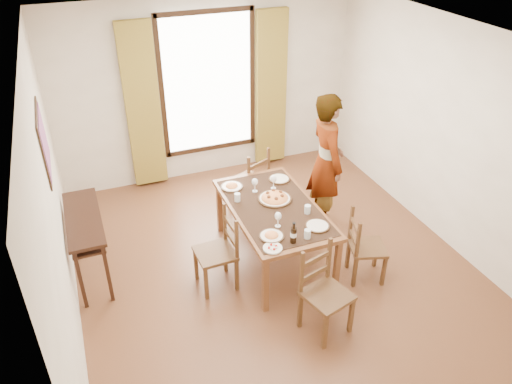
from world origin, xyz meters
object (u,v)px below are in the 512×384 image
object	(u,v)px
dining_table	(274,211)
pasta_platter	(275,196)
console_table	(85,225)
man	(326,162)

from	to	relation	value
dining_table	pasta_platter	world-z (taller)	pasta_platter
dining_table	pasta_platter	size ratio (longest dim) A/B	4.24
dining_table	pasta_platter	bearing A→B (deg)	63.73
console_table	man	distance (m)	3.02
dining_table	man	bearing A→B (deg)	27.47
dining_table	man	xyz separation A→B (m)	(0.93, 0.48, 0.23)
console_table	pasta_platter	distance (m)	2.18
console_table	dining_table	distance (m)	2.14
console_table	man	size ratio (longest dim) A/B	0.66
dining_table	man	size ratio (longest dim) A/B	0.93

